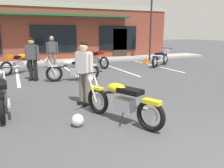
# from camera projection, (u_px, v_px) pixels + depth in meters

# --- Properties ---
(ground_plane) EXTENTS (80.00, 80.00, 0.00)m
(ground_plane) POSITION_uv_depth(u_px,v_px,m) (111.00, 98.00, 6.64)
(ground_plane) COLOR #47474C
(sidewalk_kerb) EXTENTS (22.00, 1.80, 0.14)m
(sidewalk_kerb) POSITION_uv_depth(u_px,v_px,m) (58.00, 62.00, 14.08)
(sidewalk_kerb) COLOR #A8A59E
(sidewalk_kerb) RESTS_ON ground_plane
(brick_storefront_building) EXTENTS (16.95, 7.19, 3.70)m
(brick_storefront_building) POSITION_uv_depth(u_px,v_px,m) (47.00, 32.00, 17.15)
(brick_storefront_building) COLOR brown
(brick_storefront_building) RESTS_ON ground_plane
(painted_stall_lines) EXTENTS (9.82, 4.80, 0.01)m
(painted_stall_lines) POSITION_uv_depth(u_px,v_px,m) (72.00, 72.00, 10.88)
(painted_stall_lines) COLOR silver
(painted_stall_lines) RESTS_ON ground_plane
(motorcycle_foreground_classic) EXTENTS (1.16, 1.97, 0.98)m
(motorcycle_foreground_classic) POSITION_uv_depth(u_px,v_px,m) (121.00, 101.00, 4.79)
(motorcycle_foreground_classic) COLOR black
(motorcycle_foreground_classic) RESTS_ON ground_plane
(motorcycle_red_sportbike) EXTENTS (2.10, 0.75, 0.98)m
(motorcycle_red_sportbike) POSITION_uv_depth(u_px,v_px,m) (72.00, 69.00, 8.83)
(motorcycle_red_sportbike) COLOR black
(motorcycle_red_sportbike) RESTS_ON ground_plane
(motorcycle_silver_naked) EXTENTS (1.17, 1.96, 0.98)m
(motorcycle_silver_naked) POSITION_uv_depth(u_px,v_px,m) (93.00, 58.00, 12.24)
(motorcycle_silver_naked) COLOR black
(motorcycle_silver_naked) RESTS_ON ground_plane
(motorcycle_blue_standard) EXTENTS (1.78, 1.49, 0.98)m
(motorcycle_blue_standard) POSITION_uv_depth(u_px,v_px,m) (22.00, 62.00, 10.54)
(motorcycle_blue_standard) COLOR black
(motorcycle_blue_standard) RESTS_ON ground_plane
(motorcycle_green_cafe_racer) EXTENTS (1.87, 1.34, 0.98)m
(motorcycle_green_cafe_racer) POSITION_uv_depth(u_px,v_px,m) (161.00, 58.00, 12.61)
(motorcycle_green_cafe_racer) COLOR black
(motorcycle_green_cafe_racer) RESTS_ON ground_plane
(motorcycle_orange_scrambler) EXTENTS (0.66, 2.11, 0.98)m
(motorcycle_orange_scrambler) POSITION_uv_depth(u_px,v_px,m) (1.00, 94.00, 5.33)
(motorcycle_orange_scrambler) COLOR black
(motorcycle_orange_scrambler) RESTS_ON ground_plane
(person_in_black_shirt) EXTENTS (0.61, 0.32, 1.68)m
(person_in_black_shirt) POSITION_uv_depth(u_px,v_px,m) (52.00, 50.00, 11.78)
(person_in_black_shirt) COLOR black
(person_in_black_shirt) RESTS_ON ground_plane
(person_in_shorts_foreground) EXTENTS (0.54, 0.44, 1.68)m
(person_in_shorts_foreground) POSITION_uv_depth(u_px,v_px,m) (32.00, 57.00, 8.79)
(person_in_shorts_foreground) COLOR black
(person_in_shorts_foreground) RESTS_ON ground_plane
(person_by_back_row) EXTENTS (0.40, 0.57, 1.68)m
(person_by_back_row) POSITION_uv_depth(u_px,v_px,m) (84.00, 69.00, 5.82)
(person_by_back_row) COLOR black
(person_by_back_row) RESTS_ON ground_plane
(helmet_on_pavement) EXTENTS (0.26, 0.26, 0.26)m
(helmet_on_pavement) POSITION_uv_depth(u_px,v_px,m) (78.00, 120.00, 4.61)
(helmet_on_pavement) COLOR silver
(helmet_on_pavement) RESTS_ON ground_plane
(traffic_cone) EXTENTS (0.34, 0.34, 0.53)m
(traffic_cone) POSITION_uv_depth(u_px,v_px,m) (147.00, 59.00, 13.63)
(traffic_cone) COLOR orange
(traffic_cone) RESTS_ON ground_plane
(parking_lot_lamp_post) EXTENTS (0.24, 0.76, 5.30)m
(parking_lot_lamp_post) POSITION_uv_depth(u_px,v_px,m) (152.00, 8.00, 14.62)
(parking_lot_lamp_post) COLOR #2D2D33
(parking_lot_lamp_post) RESTS_ON ground_plane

